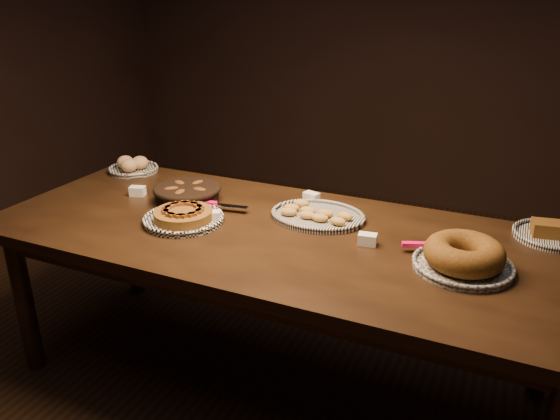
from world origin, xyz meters
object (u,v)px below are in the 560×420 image
at_px(madeleine_platter, 317,215).
at_px(bundt_cake_plate, 463,257).
at_px(apple_tart_plate, 184,217).
at_px(buffet_table, 276,247).

relative_size(madeleine_platter, bundt_cake_plate, 0.99).
relative_size(apple_tart_plate, madeleine_platter, 0.94).
xyz_separation_m(apple_tart_plate, bundt_cake_plate, (1.12, 0.06, 0.02)).
bearing_deg(madeleine_platter, buffet_table, -119.04).
bearing_deg(apple_tart_plate, buffet_table, 20.45).
distance_m(madeleine_platter, bundt_cake_plate, 0.66).
bearing_deg(buffet_table, madeleine_platter, 59.73).
xyz_separation_m(madeleine_platter, bundt_cake_plate, (0.63, -0.21, 0.03)).
bearing_deg(apple_tart_plate, madeleine_platter, 36.68).
bearing_deg(madeleine_platter, bundt_cake_plate, -17.20).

